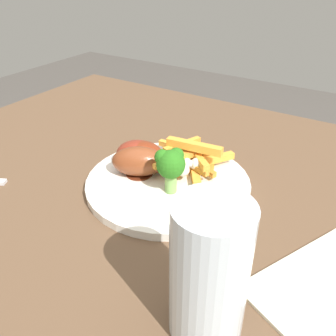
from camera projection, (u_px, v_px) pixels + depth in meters
dining_table at (148, 255)px, 0.59m from camera, size 0.95×0.82×0.76m
dinner_plate at (168, 183)px, 0.54m from camera, size 0.24×0.24×0.01m
broccoli_floret_front at (171, 164)px, 0.49m from camera, size 0.04×0.04×0.06m
carrot_fries_pile at (192, 158)px, 0.56m from camera, size 0.13×0.13×0.05m
chicken_drumstick_near at (141, 155)px, 0.56m from camera, size 0.12×0.07×0.04m
chicken_drumstick_far at (143, 162)px, 0.54m from camera, size 0.13×0.09×0.04m
chicken_drumstick_extra at (145, 157)px, 0.56m from camera, size 0.12×0.06×0.04m
water_glass at (209, 273)px, 0.31m from camera, size 0.07×0.07×0.14m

